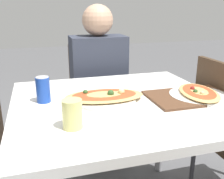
# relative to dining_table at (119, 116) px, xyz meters

# --- Properties ---
(dining_table) EXTENTS (1.02, 0.95, 0.76)m
(dining_table) POSITION_rel_dining_table_xyz_m (0.00, 0.00, 0.00)
(dining_table) COLOR white
(dining_table) RESTS_ON ground_plane
(chair_far_seated) EXTENTS (0.40, 0.40, 0.92)m
(chair_far_seated) POSITION_rel_dining_table_xyz_m (0.06, 0.81, -0.18)
(chair_far_seated) COLOR #3F2D1E
(chair_far_seated) RESTS_ON ground_plane
(person_seated) EXTENTS (0.40, 0.25, 1.22)m
(person_seated) POSITION_rel_dining_table_xyz_m (0.06, 0.70, 0.03)
(person_seated) COLOR #2D2D38
(person_seated) RESTS_ON ground_plane
(pizza_main) EXTENTS (0.40, 0.31, 0.06)m
(pizza_main) POSITION_rel_dining_table_xyz_m (-0.07, 0.03, 0.10)
(pizza_main) COLOR white
(pizza_main) RESTS_ON dining_table
(soda_can) EXTENTS (0.07, 0.07, 0.12)m
(soda_can) POSITION_rel_dining_table_xyz_m (-0.35, 0.09, 0.14)
(soda_can) COLOR #1E47B2
(soda_can) RESTS_ON dining_table
(drink_glass) EXTENTS (0.08, 0.08, 0.11)m
(drink_glass) POSITION_rel_dining_table_xyz_m (-0.26, -0.23, 0.14)
(drink_glass) COLOR #E0DB7F
(drink_glass) RESTS_ON dining_table
(serving_tray) EXTENTS (0.42, 0.28, 0.01)m
(serving_tray) POSITION_rel_dining_table_xyz_m (0.36, -0.05, 0.09)
(serving_tray) COLOR brown
(serving_tray) RESTS_ON dining_table
(pizza_second) EXTENTS (0.30, 0.35, 0.05)m
(pizza_second) POSITION_rel_dining_table_xyz_m (0.41, -0.05, 0.10)
(pizza_second) COLOR white
(pizza_second) RESTS_ON dining_table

